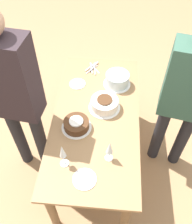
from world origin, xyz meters
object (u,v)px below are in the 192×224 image
object	(u,v)px
wine_glass_far	(110,148)
person_watching	(187,95)
wine_glass_near	(63,152)
person_cutting	(13,92)
cake_center_white	(105,104)
cake_front_chocolate	(76,124)
cake_back_decorated	(117,80)

from	to	relation	value
wine_glass_far	person_watching	distance (m)	0.77
wine_glass_near	person_cutting	size ratio (longest dim) A/B	0.14
wine_glass_near	cake_center_white	bearing A→B (deg)	156.01
wine_glass_near	cake_front_chocolate	bearing A→B (deg)	172.85
cake_back_decorated	person_watching	world-z (taller)	person_watching
wine_glass_near	person_watching	size ratio (longest dim) A/B	0.15
wine_glass_far	cake_center_white	bearing A→B (deg)	-172.42
wine_glass_far	person_watching	xyz separation A→B (m)	(-0.49, 0.58, 0.09)
cake_back_decorated	person_cutting	size ratio (longest dim) A/B	0.15
wine_glass_near	person_watching	bearing A→B (deg)	121.93
person_watching	cake_front_chocolate	bearing A→B (deg)	26.68
person_cutting	cake_center_white	bearing A→B (deg)	21.30
cake_back_decorated	wine_glass_near	xyz separation A→B (m)	(0.88, -0.35, 0.10)
cake_center_white	wine_glass_far	size ratio (longest dim) A/B	1.37
wine_glass_far	person_cutting	world-z (taller)	person_cutting
cake_center_white	person_watching	bearing A→B (deg)	89.25
cake_center_white	wine_glass_far	bearing A→B (deg)	7.58
cake_back_decorated	cake_front_chocolate	bearing A→B (deg)	-29.93
wine_glass_near	person_cutting	distance (m)	0.61
cake_center_white	wine_glass_near	bearing A→B (deg)	-23.99
cake_front_chocolate	cake_center_white	bearing A→B (deg)	138.04
cake_front_chocolate	wine_glass_far	size ratio (longest dim) A/B	1.23
wine_glass_far	wine_glass_near	bearing A→B (deg)	-77.03
wine_glass_far	person_watching	world-z (taller)	person_watching
cake_center_white	cake_back_decorated	distance (m)	0.32
cake_center_white	cake_front_chocolate	world-z (taller)	cake_center_white
cake_back_decorated	wine_glass_far	world-z (taller)	wine_glass_far
cake_center_white	person_cutting	distance (m)	0.75
cake_back_decorated	person_cutting	bearing A→B (deg)	-58.81
cake_front_chocolate	cake_back_decorated	distance (m)	0.63
wine_glass_near	wine_glass_far	bearing A→B (deg)	102.97
cake_front_chocolate	person_watching	world-z (taller)	person_watching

